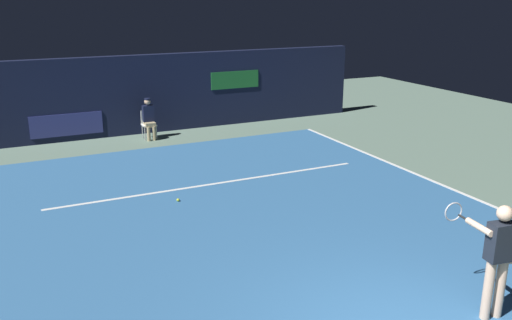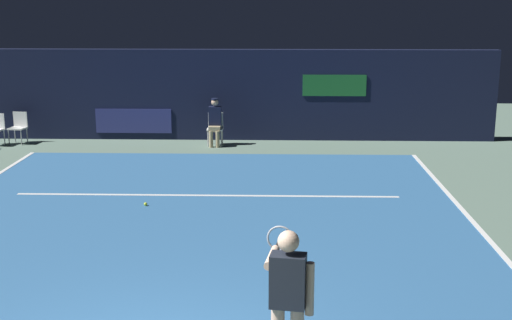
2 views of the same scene
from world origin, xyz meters
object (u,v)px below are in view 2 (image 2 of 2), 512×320
(line_judge_on_chair, at_px, (215,121))
(courtside_chair_far, at_px, (19,126))
(tennis_ball, at_px, (146,204))
(tennis_player, at_px, (288,299))

(line_judge_on_chair, distance_m, courtside_chair_far, 5.59)
(tennis_ball, bearing_deg, tennis_player, -66.90)
(tennis_player, xyz_separation_m, tennis_ball, (-2.68, 6.29, -0.94))
(line_judge_on_chair, bearing_deg, tennis_ball, -98.57)
(tennis_player, bearing_deg, tennis_ball, 113.10)
(tennis_player, relative_size, courtside_chair_far, 1.97)
(courtside_chair_far, relative_size, tennis_ball, 12.94)
(tennis_player, relative_size, tennis_ball, 25.44)
(courtside_chair_far, xyz_separation_m, tennis_ball, (4.71, -5.93, -0.46))
(tennis_player, bearing_deg, line_judge_on_chair, 98.56)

